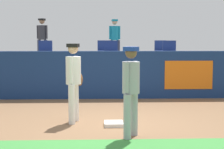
% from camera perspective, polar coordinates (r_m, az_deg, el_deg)
% --- Properties ---
extents(ground_plane, '(60.00, 60.00, 0.00)m').
position_cam_1_polar(ground_plane, '(7.67, 0.04, -8.08)').
color(ground_plane, brown).
extents(first_base, '(0.40, 0.40, 0.08)m').
position_cam_1_polar(first_base, '(7.49, 0.28, -8.10)').
color(first_base, white).
rests_on(first_base, ground_plane).
extents(player_fielder_home, '(0.41, 0.53, 1.75)m').
position_cam_1_polar(player_fielder_home, '(7.69, -6.30, -0.44)').
color(player_fielder_home, white).
rests_on(player_fielder_home, ground_plane).
extents(player_runner_visitor, '(0.44, 0.44, 1.70)m').
position_cam_1_polar(player_runner_visitor, '(6.48, 3.12, -1.77)').
color(player_runner_visitor, '#9EA3AD').
rests_on(player_runner_visitor, ground_plane).
extents(field_wall, '(18.00, 0.26, 1.48)m').
position_cam_1_polar(field_wall, '(10.82, -0.55, -0.06)').
color(field_wall, navy).
rests_on(field_wall, ground_plane).
extents(bleacher_platform, '(18.00, 4.80, 0.96)m').
position_cam_1_polar(bleacher_platform, '(13.40, -0.90, -0.04)').
color(bleacher_platform, '#59595E').
rests_on(bleacher_platform, ground_plane).
extents(seat_front_left, '(0.47, 0.44, 0.84)m').
position_cam_1_polar(seat_front_left, '(12.35, -10.93, 3.79)').
color(seat_front_left, '#4C4C51').
rests_on(seat_front_left, bleacher_platform).
extents(seat_front_center, '(0.47, 0.44, 0.84)m').
position_cam_1_polar(seat_front_center, '(12.21, -0.16, 3.87)').
color(seat_front_center, '#4C4C51').
rests_on(seat_front_center, bleacher_platform).
extents(seat_front_right, '(0.47, 0.44, 0.84)m').
position_cam_1_polar(seat_front_right, '(12.46, 9.48, 3.83)').
color(seat_front_right, '#4C4C51').
rests_on(seat_front_right, bleacher_platform).
extents(seat_back_right, '(0.47, 0.44, 0.84)m').
position_cam_1_polar(seat_back_right, '(14.22, 8.00, 4.08)').
color(seat_back_right, '#4C4C51').
rests_on(seat_back_right, bleacher_platform).
extents(seat_back_center, '(0.48, 0.44, 0.84)m').
position_cam_1_polar(seat_back_center, '(14.00, -1.41, 4.11)').
color(seat_back_center, '#4C4C51').
rests_on(seat_back_center, bleacher_platform).
extents(spectator_hooded, '(0.48, 0.42, 1.76)m').
position_cam_1_polar(spectator_hooded, '(15.22, -11.38, 6.20)').
color(spectator_hooded, '#33384C').
rests_on(spectator_hooded, bleacher_platform).
extents(spectator_capped, '(0.48, 0.37, 1.72)m').
position_cam_1_polar(spectator_capped, '(14.81, 0.45, 6.24)').
color(spectator_capped, '#33384C').
rests_on(spectator_capped, bleacher_platform).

